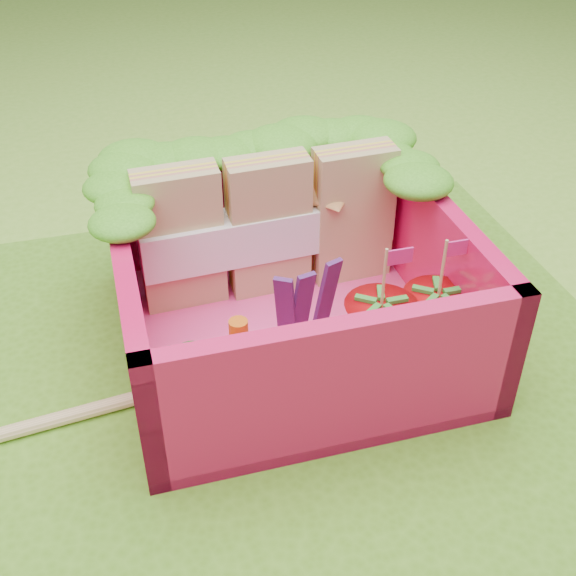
% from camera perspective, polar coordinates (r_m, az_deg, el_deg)
% --- Properties ---
extents(ground, '(14.00, 14.00, 0.00)m').
position_cam_1_polar(ground, '(2.83, 1.15, -7.22)').
color(ground, '#7CBC35').
rests_on(ground, ground).
extents(placemat, '(2.60, 2.60, 0.03)m').
position_cam_1_polar(placemat, '(2.82, 1.15, -7.00)').
color(placemat, '#579521').
rests_on(placemat, ground).
extents(bento_floor, '(1.30, 1.30, 0.05)m').
position_cam_1_polar(bento_floor, '(2.96, 0.10, -3.51)').
color(bento_floor, '#FF4191').
rests_on(bento_floor, placemat).
extents(bento_box, '(1.30, 1.30, 0.55)m').
position_cam_1_polar(bento_box, '(2.81, 0.11, 0.43)').
color(bento_box, '#E51351').
rests_on(bento_box, placemat).
extents(lettuce_ruffle, '(1.43, 0.76, 0.11)m').
position_cam_1_polar(lettuce_ruffle, '(3.04, -2.36, 10.56)').
color(lettuce_ruffle, '#398E19').
rests_on(lettuce_ruffle, bento_box).
extents(sandwich_stack, '(1.10, 0.22, 0.60)m').
position_cam_1_polar(sandwich_stack, '(3.03, -1.43, 4.88)').
color(sandwich_stack, tan).
rests_on(sandwich_stack, bento_floor).
extents(broccoli, '(0.33, 0.33, 0.25)m').
position_cam_1_polar(broccoli, '(2.51, -8.26, -6.70)').
color(broccoli, '#6D994A').
rests_on(broccoli, bento_floor).
extents(carrot_sticks, '(0.16, 0.12, 0.29)m').
position_cam_1_polar(carrot_sticks, '(2.60, -4.54, -5.78)').
color(carrot_sticks, orange).
rests_on(carrot_sticks, bento_floor).
extents(purple_wedges, '(0.25, 0.11, 0.38)m').
position_cam_1_polar(purple_wedges, '(2.74, 1.32, -1.50)').
color(purple_wedges, '#431752').
rests_on(purple_wedges, bento_floor).
extents(strawberry_left, '(0.27, 0.27, 0.51)m').
position_cam_1_polar(strawberry_left, '(2.72, 7.20, -3.52)').
color(strawberry_left, red).
rests_on(strawberry_left, bento_floor).
extents(strawberry_right, '(0.27, 0.27, 0.51)m').
position_cam_1_polar(strawberry_right, '(2.81, 11.51, -2.66)').
color(strawberry_right, red).
rests_on(strawberry_right, bento_floor).
extents(snap_peas, '(0.64, 0.54, 0.05)m').
position_cam_1_polar(snap_peas, '(2.88, 8.68, -4.03)').
color(snap_peas, '#509E31').
rests_on(snap_peas, bento_floor).
extents(chopsticks, '(2.11, 0.30, 0.05)m').
position_cam_1_polar(chopsticks, '(2.74, -21.32, -10.64)').
color(chopsticks, tan).
rests_on(chopsticks, placemat).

